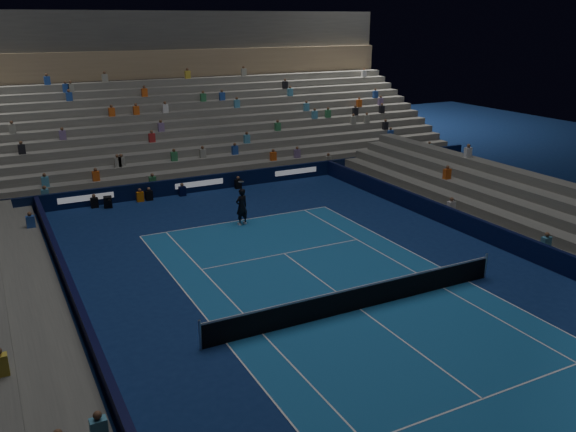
# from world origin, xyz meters

# --- Properties ---
(ground) EXTENTS (90.00, 90.00, 0.00)m
(ground) POSITION_xyz_m (0.00, 0.00, 0.00)
(ground) COLOR navy
(ground) RESTS_ON ground
(court_surface) EXTENTS (10.97, 23.77, 0.01)m
(court_surface) POSITION_xyz_m (0.00, 0.00, 0.01)
(court_surface) COLOR #1B5B99
(court_surface) RESTS_ON ground
(sponsor_barrier_far) EXTENTS (44.00, 0.25, 1.00)m
(sponsor_barrier_far) POSITION_xyz_m (0.00, 18.50, 0.50)
(sponsor_barrier_far) COLOR black
(sponsor_barrier_far) RESTS_ON ground
(sponsor_barrier_east) EXTENTS (0.25, 37.00, 1.00)m
(sponsor_barrier_east) POSITION_xyz_m (9.70, 0.00, 0.50)
(sponsor_barrier_east) COLOR black
(sponsor_barrier_east) RESTS_ON ground
(sponsor_barrier_west) EXTENTS (0.25, 37.00, 1.00)m
(sponsor_barrier_west) POSITION_xyz_m (-9.70, 0.00, 0.50)
(sponsor_barrier_west) COLOR black
(sponsor_barrier_west) RESTS_ON ground
(grandstand_main) EXTENTS (44.00, 15.20, 11.20)m
(grandstand_main) POSITION_xyz_m (0.00, 27.90, 3.38)
(grandstand_main) COLOR slate
(grandstand_main) RESTS_ON ground
(tennis_net) EXTENTS (12.90, 0.10, 1.10)m
(tennis_net) POSITION_xyz_m (0.00, 0.00, 0.50)
(tennis_net) COLOR #B2B2B7
(tennis_net) RESTS_ON ground
(tennis_player) EXTENTS (0.83, 0.65, 2.01)m
(tennis_player) POSITION_xyz_m (-0.10, 11.23, 1.01)
(tennis_player) COLOR black
(tennis_player) RESTS_ON ground
(broadcast_camera) EXTENTS (0.56, 0.97, 0.63)m
(broadcast_camera) POSITION_xyz_m (-5.89, 17.72, 0.32)
(broadcast_camera) COLOR black
(broadcast_camera) RESTS_ON ground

